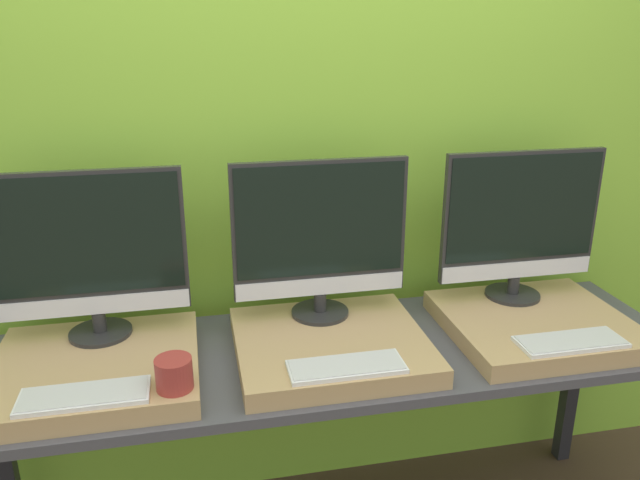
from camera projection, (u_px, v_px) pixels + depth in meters
wall_back at (304, 148)px, 2.07m from camera, size 8.00×0.04×2.60m
workbench at (329, 370)px, 1.92m from camera, size 2.20×0.62×0.75m
wooden_riser_left at (96, 369)px, 1.73m from camera, size 0.56×0.52×0.06m
monitor_left at (90, 251)px, 1.78m from camera, size 0.54×0.18×0.50m
keyboard_left at (84, 396)px, 1.55m from camera, size 0.32×0.12×0.01m
mug at (174, 374)px, 1.58m from camera, size 0.09×0.09×0.08m
wooden_riser_center at (331, 345)px, 1.86m from camera, size 0.56×0.52×0.06m
monitor_center at (320, 235)px, 1.91m from camera, size 0.54×0.18×0.50m
keyboard_center at (346, 366)px, 1.68m from camera, size 0.32×0.12×0.01m
wooden_riser_right at (535, 324)px, 1.99m from camera, size 0.56×0.52×0.06m
monitor_right at (521, 222)px, 2.04m from camera, size 0.54×0.18×0.50m
keyboard_right at (571, 342)px, 1.81m from camera, size 0.32×0.12×0.01m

